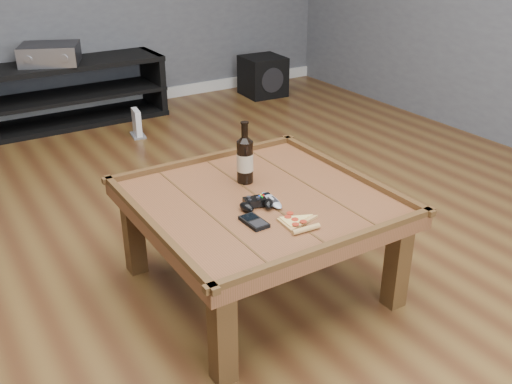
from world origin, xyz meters
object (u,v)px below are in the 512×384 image
coffee_table (259,210)px  game_controller (256,204)px  subwoofer (263,76)px  pizza_slice (296,222)px  av_receiver (50,54)px  game_console (137,124)px  beer_bottle (245,158)px  smartphone (254,222)px  media_console (76,93)px  remote_control (271,200)px

coffee_table → game_controller: game_controller is taller
game_controller → subwoofer: (1.77, 2.69, -0.29)m
game_controller → subwoofer: bearing=69.6°
pizza_slice → av_receiver: 3.02m
game_console → beer_bottle: bearing=-88.1°
av_receiver → subwoofer: 1.91m
smartphone → subwoofer: 3.37m
coffee_table → av_receiver: 2.76m
game_controller → av_receiver: 2.82m
beer_bottle → game_console: (0.24, 2.00, -0.47)m
smartphone → pizza_slice: bearing=-35.6°
media_console → game_controller: media_console is taller
media_console → remote_control: 2.83m
pizza_slice → game_controller: bearing=110.2°
coffee_table → smartphone: bearing=-127.6°
smartphone → subwoofer: size_ratio=0.33×
game_controller → game_console: bearing=94.3°
game_console → remote_control: bearing=-87.8°
beer_bottle → game_controller: beer_bottle is taller
media_console → subwoofer: bearing=-4.4°
media_console → remote_control: size_ratio=8.23×
media_console → game_console: (0.28, -0.58, -0.15)m
beer_bottle → game_controller: (-0.09, -0.24, -0.09)m
pizza_slice → coffee_table: bearing=92.8°
pizza_slice → game_console: bearing=87.1°
remote_control → av_receiver: size_ratio=0.32×
remote_control → av_receiver: av_receiver is taller
media_console → remote_control: media_console is taller
pizza_slice → game_console: size_ratio=1.03×
pizza_slice → remote_control: size_ratio=1.28×
beer_bottle → game_console: bearing=83.0°
remote_control → pizza_slice: bearing=-87.7°
remote_control → subwoofer: remote_control is taller
game_console → av_receiver: bearing=135.8°
subwoofer → pizza_slice: bearing=-117.2°
remote_control → game_console: (0.26, 2.24, -0.37)m
game_controller → game_console: game_controller is taller
media_console → remote_control: (0.01, -2.82, 0.22)m
remote_control → subwoofer: size_ratio=0.44×
media_console → pizza_slice: 3.03m
beer_bottle → av_receiver: size_ratio=0.53×
beer_bottle → game_console: beer_bottle is taller
subwoofer → game_console: bearing=-159.2°
av_receiver → remote_control: bearing=-63.2°
smartphone → av_receiver: 2.93m
beer_bottle → smartphone: size_ratio=2.21×
smartphone → game_console: smartphone is taller
coffee_table → media_console: 2.75m
beer_bottle → smartphone: (-0.17, -0.35, -0.10)m
beer_bottle → av_receiver: bearing=94.2°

